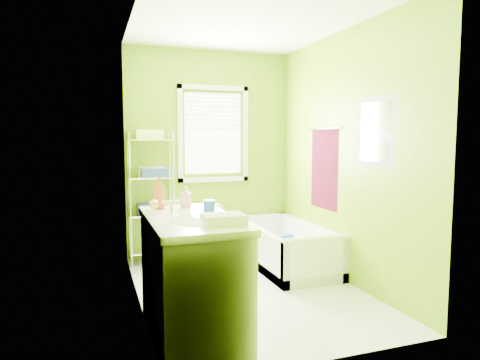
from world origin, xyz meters
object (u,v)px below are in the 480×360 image
object	(u,v)px
vanity	(192,274)
toilet	(191,233)
wire_shelf_unit	(152,182)
bathtub	(284,252)

from	to	relation	value
vanity	toilet	bearing A→B (deg)	77.56
vanity	wire_shelf_unit	distance (m)	2.14
bathtub	wire_shelf_unit	distance (m)	1.77
toilet	vanity	distance (m)	1.90
toilet	wire_shelf_unit	bearing A→B (deg)	-48.36
toilet	bathtub	bearing A→B (deg)	139.16
vanity	bathtub	bearing A→B (deg)	44.92
bathtub	toilet	size ratio (longest dim) A/B	2.12
bathtub	vanity	size ratio (longest dim) A/B	1.31
wire_shelf_unit	toilet	bearing A→B (deg)	-30.27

